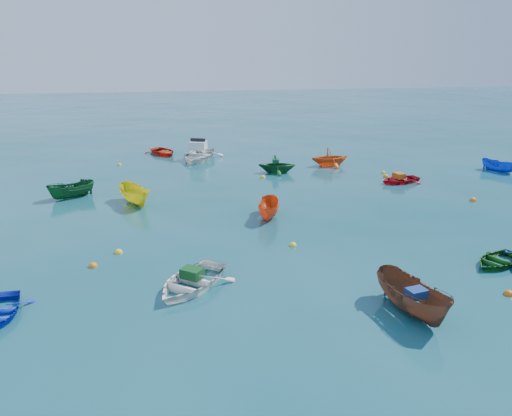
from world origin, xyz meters
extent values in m
plane|color=#0A4149|center=(0.00, 0.00, 0.00)|extent=(160.00, 160.00, 0.00)
imported|color=white|center=(-3.72, -2.51, 0.00)|extent=(4.00, 4.18, 0.71)
imported|color=brown|center=(3.27, -5.58, 0.00)|extent=(1.91, 3.52, 1.29)
imported|color=yellow|center=(-6.19, 8.07, 0.00)|extent=(2.34, 3.33, 1.21)
imported|color=#114C14|center=(8.45, -2.61, 0.00)|extent=(3.07, 2.76, 0.52)
imported|color=#E14915|center=(0.60, 4.60, 0.00)|extent=(1.75, 2.86, 1.04)
imported|color=#124F21|center=(3.01, 13.70, 0.00)|extent=(2.90, 2.63, 1.33)
imported|color=red|center=(10.18, 9.83, 0.00)|extent=(3.14, 2.58, 0.57)
imported|color=blue|center=(18.28, 11.43, 0.00)|extent=(2.02, 2.56, 0.94)
imported|color=red|center=(-4.72, 21.23, 0.00)|extent=(3.35, 3.77, 0.65)
imported|color=#EA5616|center=(7.23, 15.05, 0.00)|extent=(2.94, 2.59, 1.45)
imported|color=#124D23|center=(-9.86, 9.96, 0.00)|extent=(2.88, 2.22, 1.06)
imported|color=silver|center=(-2.02, 18.81, 0.00)|extent=(4.62, 5.41, 1.55)
cube|color=#11471A|center=(-3.66, -2.43, 0.53)|extent=(0.93, 0.89, 0.36)
cube|color=navy|center=(3.30, -5.73, 0.79)|extent=(0.69, 0.57, 0.29)
cube|color=#124B2A|center=(2.92, 13.72, 0.81)|extent=(0.55, 0.66, 0.29)
cube|color=#BC5813|center=(10.09, 9.80, 0.45)|extent=(0.69, 0.81, 0.34)
sphere|color=yellow|center=(0.87, 0.69, 0.00)|extent=(0.32, 0.32, 0.32)
sphere|color=#D95D0B|center=(7.23, -5.01, 0.00)|extent=(0.35, 0.35, 0.35)
sphere|color=yellow|center=(-6.56, 1.19, 0.00)|extent=(0.35, 0.35, 0.35)
sphere|color=orange|center=(-7.44, -0.03, 0.00)|extent=(0.35, 0.35, 0.35)
sphere|color=yellow|center=(1.80, 12.49, 0.00)|extent=(0.35, 0.35, 0.35)
sphere|color=orange|center=(12.50, 5.38, 0.00)|extent=(0.38, 0.38, 0.38)
sphere|color=yellow|center=(-7.86, 17.94, 0.00)|extent=(0.31, 0.31, 0.31)
sphere|color=orange|center=(9.88, 11.23, 0.00)|extent=(0.37, 0.37, 0.37)
sphere|color=yellow|center=(10.16, 12.29, 0.00)|extent=(0.31, 0.31, 0.31)
camera|label=1|loc=(-4.25, -18.90, 8.32)|focal=35.00mm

